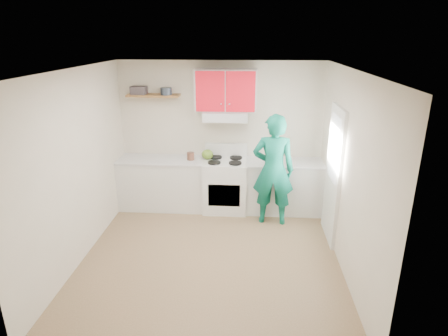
# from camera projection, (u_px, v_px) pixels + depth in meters

# --- Properties ---
(floor) EXTENTS (3.80, 3.80, 0.00)m
(floor) POSITION_uv_depth(u_px,v_px,m) (211.00, 256.00, 5.44)
(floor) COLOR brown
(floor) RESTS_ON ground
(ceiling) EXTENTS (3.60, 3.80, 0.04)m
(ceiling) POSITION_uv_depth(u_px,v_px,m) (208.00, 70.00, 4.57)
(ceiling) COLOR white
(ceiling) RESTS_ON floor
(back_wall) EXTENTS (3.60, 0.04, 2.60)m
(back_wall) POSITION_uv_depth(u_px,v_px,m) (221.00, 135.00, 6.79)
(back_wall) COLOR beige
(back_wall) RESTS_ON floor
(front_wall) EXTENTS (3.60, 0.04, 2.60)m
(front_wall) POSITION_uv_depth(u_px,v_px,m) (186.00, 246.00, 3.22)
(front_wall) COLOR beige
(front_wall) RESTS_ON floor
(left_wall) EXTENTS (0.04, 3.80, 2.60)m
(left_wall) POSITION_uv_depth(u_px,v_px,m) (78.00, 168.00, 5.12)
(left_wall) COLOR beige
(left_wall) RESTS_ON floor
(right_wall) EXTENTS (0.04, 3.80, 2.60)m
(right_wall) POSITION_uv_depth(u_px,v_px,m) (348.00, 174.00, 4.89)
(right_wall) COLOR beige
(right_wall) RESTS_ON floor
(door) EXTENTS (0.05, 0.85, 2.05)m
(door) POSITION_uv_depth(u_px,v_px,m) (333.00, 175.00, 5.64)
(door) COLOR white
(door) RESTS_ON floor
(door_glass) EXTENTS (0.01, 0.55, 0.95)m
(door_glass) POSITION_uv_depth(u_px,v_px,m) (334.00, 148.00, 5.50)
(door_glass) COLOR white
(door_glass) RESTS_ON door
(counter_left) EXTENTS (1.52, 0.60, 0.90)m
(counter_left) POSITION_uv_depth(u_px,v_px,m) (163.00, 184.00, 6.86)
(counter_left) COLOR silver
(counter_left) RESTS_ON floor
(counter_right) EXTENTS (1.32, 0.60, 0.90)m
(counter_right) POSITION_uv_depth(u_px,v_px,m) (284.00, 187.00, 6.72)
(counter_right) COLOR silver
(counter_right) RESTS_ON floor
(stove) EXTENTS (0.76, 0.65, 0.92)m
(stove) POSITION_uv_depth(u_px,v_px,m) (225.00, 185.00, 6.76)
(stove) COLOR white
(stove) RESTS_ON floor
(range_hood) EXTENTS (0.76, 0.44, 0.15)m
(range_hood) POSITION_uv_depth(u_px,v_px,m) (226.00, 116.00, 6.45)
(range_hood) COLOR silver
(range_hood) RESTS_ON back_wall
(upper_cabinets) EXTENTS (1.02, 0.33, 0.70)m
(upper_cabinets) POSITION_uv_depth(u_px,v_px,m) (226.00, 90.00, 6.36)
(upper_cabinets) COLOR red
(upper_cabinets) RESTS_ON back_wall
(shelf) EXTENTS (0.90, 0.30, 0.04)m
(shelf) POSITION_uv_depth(u_px,v_px,m) (153.00, 95.00, 6.49)
(shelf) COLOR brown
(shelf) RESTS_ON back_wall
(books) EXTENTS (0.27, 0.20, 0.13)m
(books) POSITION_uv_depth(u_px,v_px,m) (139.00, 90.00, 6.47)
(books) COLOR #40383D
(books) RESTS_ON shelf
(tin) EXTENTS (0.25, 0.25, 0.12)m
(tin) POSITION_uv_depth(u_px,v_px,m) (166.00, 91.00, 6.41)
(tin) COLOR #333D4C
(tin) RESTS_ON shelf
(kettle) EXTENTS (0.25, 0.25, 0.18)m
(kettle) POSITION_uv_depth(u_px,v_px,m) (207.00, 154.00, 6.67)
(kettle) COLOR #577B22
(kettle) RESTS_ON stove
(crock) EXTENTS (0.13, 0.13, 0.15)m
(crock) POSITION_uv_depth(u_px,v_px,m) (191.00, 157.00, 6.64)
(crock) COLOR brown
(crock) RESTS_ON counter_left
(cutting_board) EXTENTS (0.36, 0.30, 0.02)m
(cutting_board) POSITION_uv_depth(u_px,v_px,m) (262.00, 163.00, 6.51)
(cutting_board) COLOR olive
(cutting_board) RESTS_ON counter_right
(silicone_mat) EXTENTS (0.33, 0.30, 0.01)m
(silicone_mat) POSITION_uv_depth(u_px,v_px,m) (299.00, 164.00, 6.48)
(silicone_mat) COLOR red
(silicone_mat) RESTS_ON counter_right
(person) EXTENTS (0.70, 0.48, 1.86)m
(person) POSITION_uv_depth(u_px,v_px,m) (273.00, 170.00, 6.13)
(person) COLOR #0C6C57
(person) RESTS_ON floor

